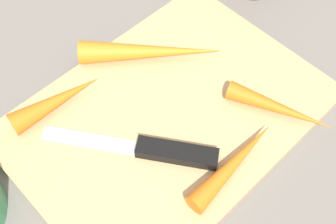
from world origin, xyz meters
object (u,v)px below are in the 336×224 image
Objects in this scene: carrot_longest at (152,52)px; carrot_long at (232,165)px; carrot_short at (279,108)px; cutting_board at (168,115)px; knife at (165,151)px; carrot_shortest at (56,101)px.

carrot_longest reaches higher than carrot_long.
carrot_short is at bearing -29.73° from carrot_longest.
carrot_short reaches higher than cutting_board.
carrot_short reaches higher than knife.
knife is at bearing 42.53° from cutting_board.
carrot_longest is 1.60× the size of carrot_shortest.
carrot_short is at bearing 3.53° from carrot_long.
carrot_longest reaches higher than carrot_shortest.
carrot_longest is at bearing -1.94° from carrot_shortest.
carrot_shortest is at bearing -15.16° from knife.
knife is 0.14m from carrot_shortest.
carrot_short is at bearing 134.93° from cutting_board.
cutting_board is at bearing -155.84° from carrot_short.
carrot_long is (0.00, 0.10, 0.02)m from cutting_board.
cutting_board is 3.23× the size of carrot_shortest.
knife is at bearing -61.83° from carrot_shortest.
carrot_longest is 0.13m from carrot_shortest.
carrot_long is 0.21m from carrot_shortest.
carrot_longest is 0.17m from carrot_short.
carrot_long is at bearing 175.88° from knife.
carrot_shortest is (0.13, -0.02, -0.00)m from carrot_longest.
carrot_long reaches higher than cutting_board.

